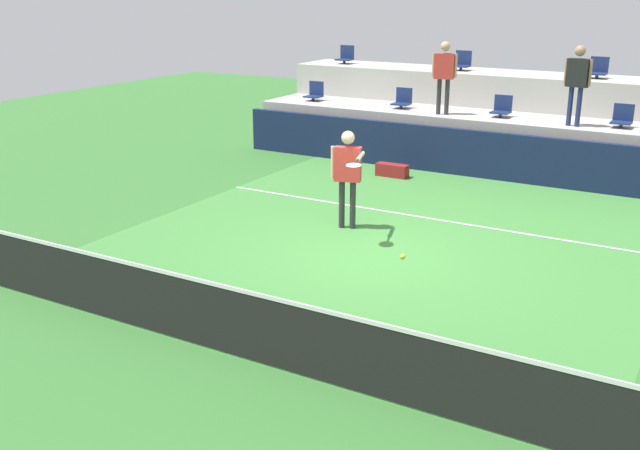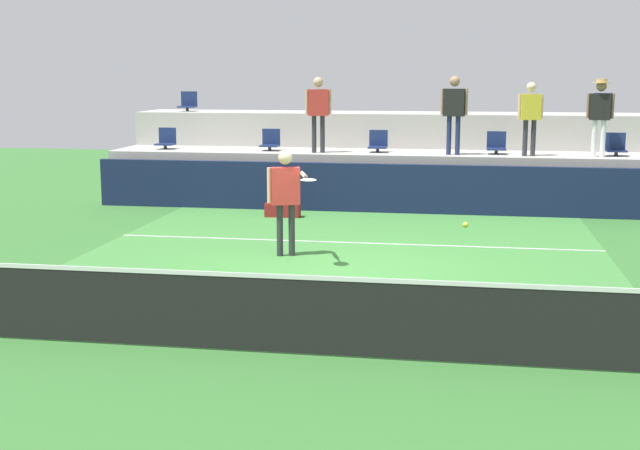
% 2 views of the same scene
% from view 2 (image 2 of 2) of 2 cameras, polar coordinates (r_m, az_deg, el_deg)
% --- Properties ---
extents(ground_plane, '(40.00, 40.00, 0.00)m').
position_cam_2_polar(ground_plane, '(13.50, 0.92, -3.20)').
color(ground_plane, '#336B2D').
extents(court_inner_paint, '(9.00, 10.00, 0.01)m').
position_cam_2_polar(court_inner_paint, '(14.46, 1.52, -2.29)').
color(court_inner_paint, '#3D7F38').
rests_on(court_inner_paint, ground_plane).
extents(court_service_line, '(9.00, 0.06, 0.00)m').
position_cam_2_polar(court_service_line, '(15.82, 2.24, -1.19)').
color(court_service_line, white).
rests_on(court_service_line, ground_plane).
extents(tennis_net, '(10.48, 0.08, 1.07)m').
position_cam_2_polar(tennis_net, '(9.56, -2.73, -5.76)').
color(tennis_net, black).
rests_on(tennis_net, ground_plane).
extents(sponsor_backboard, '(13.00, 0.16, 1.10)m').
position_cam_2_polar(sponsor_backboard, '(19.26, 3.64, 2.48)').
color(sponsor_backboard, '#141E42').
rests_on(sponsor_backboard, ground_plane).
extents(seating_tier_lower, '(13.00, 1.80, 1.25)m').
position_cam_2_polar(seating_tier_lower, '(20.53, 4.02, 3.16)').
color(seating_tier_lower, '#ADAAA3').
rests_on(seating_tier_lower, ground_plane).
extents(seating_tier_upper, '(13.00, 1.80, 2.10)m').
position_cam_2_polar(seating_tier_upper, '(22.27, 4.50, 4.80)').
color(seating_tier_upper, '#ADAAA3').
rests_on(seating_tier_upper, ground_plane).
extents(stadium_chair_lower_far_left, '(0.44, 0.40, 0.52)m').
position_cam_2_polar(stadium_chair_lower_far_left, '(21.56, -10.24, 5.60)').
color(stadium_chair_lower_far_left, '#2D2D33').
rests_on(stadium_chair_lower_far_left, seating_tier_lower).
extents(stadium_chair_lower_left, '(0.44, 0.40, 0.52)m').
position_cam_2_polar(stadium_chair_lower_left, '(20.81, -3.34, 5.59)').
color(stadium_chair_lower_left, '#2D2D33').
rests_on(stadium_chair_lower_left, seating_tier_lower).
extents(stadium_chair_lower_center, '(0.44, 0.40, 0.52)m').
position_cam_2_polar(stadium_chair_lower_center, '(20.38, 3.90, 5.49)').
color(stadium_chair_lower_center, '#2D2D33').
rests_on(stadium_chair_lower_center, seating_tier_lower).
extents(stadium_chair_lower_right, '(0.44, 0.40, 0.52)m').
position_cam_2_polar(stadium_chair_lower_right, '(20.30, 11.71, 5.28)').
color(stadium_chair_lower_right, '#2D2D33').
rests_on(stadium_chair_lower_right, seating_tier_lower).
extents(stadium_chair_lower_far_right, '(0.44, 0.40, 0.52)m').
position_cam_2_polar(stadium_chair_lower_far_right, '(20.56, 19.17, 4.99)').
color(stadium_chair_lower_far_right, '#2D2D33').
rests_on(stadium_chair_lower_far_right, seating_tier_lower).
extents(stadium_chair_upper_far_left, '(0.44, 0.40, 0.52)m').
position_cam_2_polar(stadium_chair_upper_far_left, '(23.21, -8.81, 8.06)').
color(stadium_chair_upper_far_left, '#2D2D33').
rests_on(stadium_chair_upper_far_left, seating_tier_upper).
extents(stadium_chair_upper_left, '(0.44, 0.40, 0.52)m').
position_cam_2_polar(stadium_chair_upper_left, '(22.34, 0.00, 8.10)').
color(stadium_chair_upper_left, '#2D2D33').
rests_on(stadium_chair_upper_left, seating_tier_upper).
extents(stadium_chair_upper_right, '(0.44, 0.40, 0.52)m').
position_cam_2_polar(stadium_chair_upper_right, '(22.03, 9.15, 7.95)').
color(stadium_chair_upper_right, '#2D2D33').
rests_on(stadium_chair_upper_right, seating_tier_upper).
extents(stadium_chair_upper_far_right, '(0.44, 0.40, 0.52)m').
position_cam_2_polar(stadium_chair_upper_far_right, '(22.28, 18.39, 7.59)').
color(stadium_chair_upper_far_right, '#2D2D33').
rests_on(stadium_chair_upper_far_right, seating_tier_upper).
extents(tennis_player, '(1.03, 1.17, 1.83)m').
position_cam_2_polar(tennis_player, '(14.50, -2.28, 2.28)').
color(tennis_player, '#2D2D33').
rests_on(tennis_player, ground_plane).
extents(spectator_leaning_on_rail, '(0.61, 0.29, 1.76)m').
position_cam_2_polar(spectator_leaning_on_rail, '(20.14, -0.12, 7.90)').
color(spectator_leaning_on_rail, '#2D2D33').
rests_on(spectator_leaning_on_rail, seating_tier_lower).
extents(spectator_in_white, '(0.62, 0.27, 1.79)m').
position_cam_2_polar(spectator_in_white, '(19.85, 8.95, 7.80)').
color(spectator_in_white, navy).
rests_on(spectator_in_white, seating_tier_lower).
extents(spectator_in_grey, '(0.58, 0.26, 1.66)m').
position_cam_2_polar(spectator_in_grey, '(19.90, 13.88, 7.36)').
color(spectator_in_grey, '#2D2D33').
rests_on(spectator_in_grey, seating_tier_lower).
extents(spectator_with_hat, '(0.59, 0.46, 1.73)m').
position_cam_2_polar(spectator_with_hat, '(20.06, 18.22, 7.36)').
color(spectator_with_hat, white).
rests_on(spectator_with_hat, seating_tier_lower).
extents(tennis_ball, '(0.07, 0.07, 0.07)m').
position_cam_2_polar(tennis_ball, '(9.88, 9.70, 0.01)').
color(tennis_ball, '#CCE033').
extents(equipment_bag, '(0.76, 0.28, 0.30)m').
position_cam_2_polar(equipment_bag, '(18.67, -2.51, 1.01)').
color(equipment_bag, maroon).
rests_on(equipment_bag, ground_plane).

